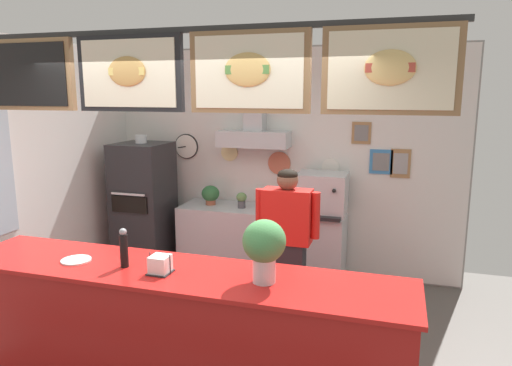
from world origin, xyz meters
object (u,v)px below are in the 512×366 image
Objects in this scene: condiment_plate at (76,260)px; potted_sage at (211,194)px; shop_worker at (287,246)px; espresso_machine at (322,194)px; pepper_grinder at (124,248)px; potted_oregano at (242,199)px; potted_basil at (274,200)px; napkin_holder at (160,265)px; basil_vase at (264,247)px; pizza_oven at (144,209)px.

potted_sage is at bearing 91.20° from condiment_plate.
shop_worker is 2.77× the size of espresso_machine.
espresso_machine and pepper_grinder have the same top height.
espresso_machine is 2.98× the size of potted_oregano.
espresso_machine is at bearing 0.37° from potted_basil.
potted_sage is at bearing 178.33° from espresso_machine.
espresso_machine is 0.99m from potted_oregano.
shop_worker is 7.50× the size of potted_basil.
basil_vase is (0.71, 0.06, 0.18)m from napkin_holder.
pepper_grinder is (-1.00, -0.03, -0.10)m from basil_vase.
potted_sage is at bearing 18.91° from pizza_oven.
pizza_oven is at bearing -24.13° from shop_worker.
potted_oregano is 2.62m from pepper_grinder.
potted_basil is (0.84, -0.04, -0.01)m from potted_sage.
shop_worker is 10.18× the size of napkin_holder.
pizza_oven is 1.65m from potted_basil.
potted_oregano is (-0.98, -0.01, -0.13)m from espresso_machine.
shop_worker is 6.51× the size of potted_sage.
potted_oregano is (1.22, 0.23, 0.15)m from pizza_oven.
potted_basil is at bearing -69.11° from shop_worker.
basil_vase is 1.48× the size of pepper_grinder.
potted_sage is 0.43m from potted_oregano.
basil_vase is at bearing -46.28° from pizza_oven.
espresso_machine is at bearing 75.95° from napkin_holder.
potted_sage is (-1.41, 0.04, -0.10)m from espresso_machine.
potted_sage is 1.16× the size of condiment_plate.
basil_vase is (1.03, -2.58, 0.33)m from potted_oregano.
espresso_machine is at bearing 0.32° from potted_oregano.
pepper_grinder is (-0.82, -1.45, 0.37)m from shop_worker.
potted_sage is at bearing 173.79° from potted_oregano.
pepper_grinder is (0.03, -2.61, 0.23)m from potted_oregano.
basil_vase is 1.01m from pepper_grinder.
potted_oregano is (0.43, -0.05, -0.03)m from potted_sage.
shop_worker is at bearing -96.79° from espresso_machine.
espresso_machine is 2.73m from napkin_holder.
pizza_oven is 2.89m from napkin_holder.
potted_sage reaches higher than potted_basil.
napkin_holder reaches higher than condiment_plate.
potted_oregano is 0.91× the size of condiment_plate.
pepper_grinder reaches higher than potted_oregano.
napkin_holder is at bearing -104.05° from espresso_machine.
potted_basil is 2.65m from napkin_holder.
potted_sage is at bearing 176.92° from potted_basil.
shop_worker reaches higher than potted_basil.
napkin_holder is at bearing -83.07° from potted_oregano.
condiment_plate is 0.75× the size of pepper_grinder.
shop_worker is 1.44m from potted_oregano.
espresso_machine is (2.21, 0.23, 0.28)m from pizza_oven.
potted_sage is at bearing 119.04° from basil_vase.
shop_worker is at bearing -53.87° from potted_oregano.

